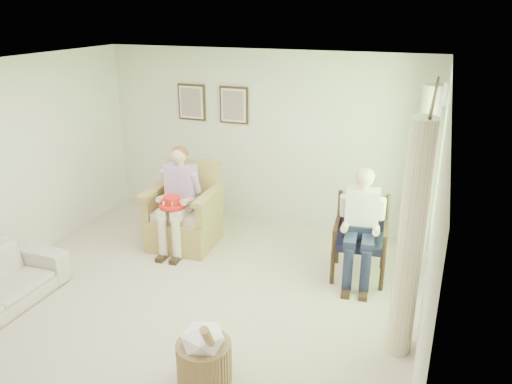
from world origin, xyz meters
TOP-DOWN VIEW (x-y plane):
  - floor at (0.00, 0.00)m, footprint 5.50×5.50m
  - back_wall at (0.00, 2.75)m, footprint 5.00×0.04m
  - right_wall at (2.50, 0.00)m, footprint 0.04×5.50m
  - ceiling at (0.00, 0.00)m, footprint 5.00×5.50m
  - window at (2.46, 1.20)m, footprint 0.13×2.50m
  - curtain_left at (2.33, 0.22)m, footprint 0.34×0.34m
  - curtain_right at (2.33, 2.18)m, footprint 0.34×0.34m
  - framed_print_left at (-1.15, 2.71)m, footprint 0.45×0.05m
  - framed_print_right at (-0.45, 2.71)m, footprint 0.45×0.05m
  - wicker_armchair at (-0.72, 1.55)m, footprint 0.89×0.89m
  - wood_armchair at (1.71, 1.57)m, footprint 0.64×0.60m
  - person_wicker at (-0.72, 1.40)m, footprint 0.40×0.63m
  - person_dark at (1.71, 1.41)m, footprint 0.40×0.63m
  - red_hat at (-0.71, 1.20)m, footprint 0.35×0.35m
  - hatbox at (0.74, -0.86)m, footprint 0.62×0.62m

SIDE VIEW (x-z plane):
  - floor at x=0.00m, z-range 0.00..0.00m
  - hatbox at x=0.74m, z-range -0.08..0.65m
  - wicker_armchair at x=-0.72m, z-range -0.21..0.93m
  - wood_armchair at x=1.71m, z-range 0.05..1.03m
  - red_hat at x=-0.71m, z-range 0.68..0.82m
  - person_dark at x=1.71m, z-range 0.12..1.49m
  - person_wicker at x=-0.72m, z-range 0.13..1.53m
  - curtain_left at x=2.33m, z-range 0.00..2.30m
  - curtain_right at x=2.33m, z-range 0.00..2.30m
  - back_wall at x=0.00m, z-range 0.00..2.60m
  - right_wall at x=2.50m, z-range 0.00..2.60m
  - window at x=2.46m, z-range 0.77..2.40m
  - framed_print_left at x=-1.15m, z-range 1.51..2.06m
  - framed_print_right at x=-0.45m, z-range 1.51..2.06m
  - ceiling at x=0.00m, z-range 2.59..2.61m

